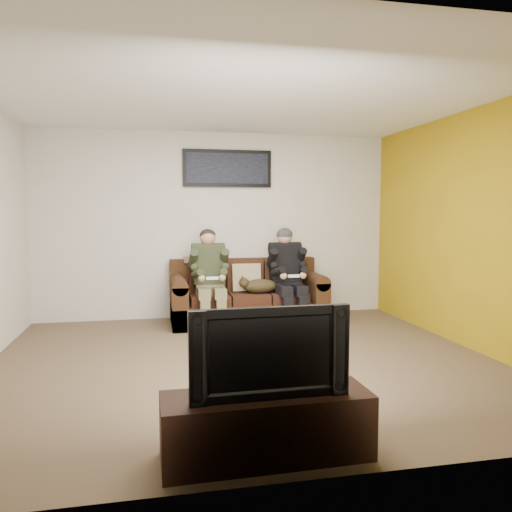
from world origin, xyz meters
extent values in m
plane|color=brown|center=(0.00, 0.00, 0.00)|extent=(5.00, 5.00, 0.00)
plane|color=silver|center=(0.00, 0.00, 2.60)|extent=(5.00, 5.00, 0.00)
plane|color=beige|center=(0.00, 2.25, 1.30)|extent=(5.00, 0.00, 5.00)
plane|color=beige|center=(0.00, -2.25, 1.30)|extent=(5.00, 0.00, 5.00)
plane|color=beige|center=(2.50, 0.00, 1.30)|extent=(0.00, 4.50, 4.50)
plane|color=#A88710|center=(2.49, 0.00, 1.30)|extent=(0.00, 4.50, 4.50)
cube|color=#362010|center=(0.35, 1.75, 0.14)|extent=(2.05, 0.89, 0.28)
cube|color=#362010|center=(0.35, 2.10, 0.56)|extent=(2.05, 0.19, 0.56)
cube|color=#362010|center=(-0.57, 1.75, 0.28)|extent=(0.21, 0.89, 0.56)
cube|color=#362010|center=(1.28, 1.75, 0.28)|extent=(0.21, 0.89, 0.56)
cylinder|color=#362010|center=(-0.57, 1.75, 0.56)|extent=(0.21, 0.89, 0.21)
cylinder|color=#362010|center=(1.28, 1.75, 0.56)|extent=(0.21, 0.89, 0.21)
cube|color=#361B10|center=(-0.17, 1.70, 0.34)|extent=(0.51, 0.56, 0.13)
cube|color=#361B10|center=(-0.17, 1.97, 0.62)|extent=(0.51, 0.13, 0.41)
cube|color=#361B10|center=(0.35, 1.70, 0.34)|extent=(0.51, 0.56, 0.13)
cube|color=#361B10|center=(0.35, 1.97, 0.62)|extent=(0.51, 0.13, 0.41)
cube|color=#361B10|center=(0.88, 1.70, 0.34)|extent=(0.51, 0.56, 0.13)
cube|color=#361B10|center=(0.88, 1.97, 0.62)|extent=(0.51, 0.13, 0.41)
cube|color=tan|center=(0.35, 1.86, 0.60)|extent=(0.39, 0.19, 0.39)
cube|color=tan|center=(-0.27, 2.08, 0.84)|extent=(0.42, 0.21, 0.07)
cube|color=#716946|center=(-0.17, 1.68, 0.48)|extent=(0.36, 0.30, 0.14)
cube|color=#2B331E|center=(-0.17, 1.78, 0.78)|extent=(0.40, 0.30, 0.53)
cylinder|color=#2B331E|center=(-0.17, 1.80, 0.99)|extent=(0.44, 0.18, 0.18)
sphere|color=tan|center=(-0.17, 1.82, 1.15)|extent=(0.21, 0.21, 0.21)
cube|color=#716946|center=(-0.27, 1.48, 0.47)|extent=(0.15, 0.42, 0.13)
cube|color=#716946|center=(-0.07, 1.48, 0.47)|extent=(0.15, 0.42, 0.13)
cube|color=#716946|center=(-0.27, 1.28, 0.21)|extent=(0.12, 0.13, 0.41)
cube|color=#716946|center=(-0.07, 1.28, 0.21)|extent=(0.12, 0.13, 0.41)
cube|color=black|center=(-0.27, 1.20, 0.04)|extent=(0.11, 0.26, 0.08)
cube|color=black|center=(-0.07, 1.20, 0.04)|extent=(0.11, 0.26, 0.08)
cylinder|color=#2B331E|center=(-0.37, 1.71, 0.88)|extent=(0.11, 0.30, 0.28)
cylinder|color=#2B331E|center=(0.03, 1.71, 0.88)|extent=(0.11, 0.30, 0.28)
cylinder|color=#2B331E|center=(-0.34, 1.49, 0.72)|extent=(0.14, 0.32, 0.15)
cylinder|color=#2B331E|center=(0.00, 1.49, 0.72)|extent=(0.14, 0.32, 0.15)
sphere|color=tan|center=(-0.30, 1.37, 0.67)|extent=(0.09, 0.09, 0.09)
sphere|color=tan|center=(-0.04, 1.37, 0.67)|extent=(0.09, 0.09, 0.09)
cube|color=white|center=(-0.17, 1.35, 0.67)|extent=(0.15, 0.04, 0.03)
ellipsoid|color=black|center=(-0.17, 1.83, 1.18)|extent=(0.22, 0.22, 0.17)
cube|color=black|center=(0.88, 1.68, 0.48)|extent=(0.36, 0.30, 0.14)
cube|color=black|center=(0.88, 1.78, 0.78)|extent=(0.40, 0.30, 0.53)
cylinder|color=black|center=(0.88, 1.80, 0.99)|extent=(0.44, 0.18, 0.18)
sphere|color=tan|center=(0.88, 1.82, 1.15)|extent=(0.21, 0.21, 0.21)
cube|color=black|center=(0.78, 1.48, 0.47)|extent=(0.15, 0.42, 0.13)
cube|color=black|center=(0.98, 1.48, 0.47)|extent=(0.15, 0.42, 0.13)
cube|color=black|center=(0.78, 1.28, 0.21)|extent=(0.12, 0.13, 0.41)
cube|color=black|center=(0.98, 1.28, 0.21)|extent=(0.12, 0.13, 0.41)
cube|color=black|center=(0.78, 1.20, 0.04)|extent=(0.11, 0.26, 0.08)
cube|color=black|center=(0.98, 1.20, 0.04)|extent=(0.11, 0.26, 0.08)
cylinder|color=black|center=(0.68, 1.71, 0.88)|extent=(0.11, 0.30, 0.28)
cylinder|color=black|center=(1.08, 1.71, 0.88)|extent=(0.11, 0.30, 0.28)
cylinder|color=black|center=(0.71, 1.49, 0.72)|extent=(0.14, 0.32, 0.15)
cylinder|color=black|center=(1.05, 1.49, 0.72)|extent=(0.14, 0.32, 0.15)
sphere|color=tan|center=(0.75, 1.37, 0.67)|extent=(0.09, 0.09, 0.09)
sphere|color=tan|center=(1.01, 1.37, 0.67)|extent=(0.09, 0.09, 0.09)
cube|color=white|center=(0.88, 1.35, 0.67)|extent=(0.15, 0.04, 0.03)
ellipsoid|color=black|center=(0.88, 1.82, 1.18)|extent=(0.22, 0.22, 0.19)
ellipsoid|color=#45371B|center=(0.50, 1.65, 0.51)|extent=(0.47, 0.26, 0.19)
sphere|color=#45371B|center=(0.28, 1.62, 0.56)|extent=(0.14, 0.14, 0.14)
cone|color=#45371B|center=(0.26, 1.59, 0.63)|extent=(0.04, 0.04, 0.04)
cone|color=#45371B|center=(0.26, 1.66, 0.63)|extent=(0.04, 0.04, 0.04)
cylinder|color=#45371B|center=(0.74, 1.70, 0.47)|extent=(0.26, 0.13, 0.08)
cube|color=black|center=(0.15, 2.22, 2.10)|extent=(1.25, 0.04, 0.52)
cube|color=black|center=(0.15, 2.19, 2.10)|extent=(1.15, 0.01, 0.42)
cube|color=black|center=(-0.23, -1.95, 0.20)|extent=(1.27, 0.43, 0.40)
imported|color=black|center=(-0.23, -1.95, 0.67)|extent=(0.95, 0.14, 0.55)
camera|label=1|loc=(-0.88, -4.79, 1.49)|focal=35.00mm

